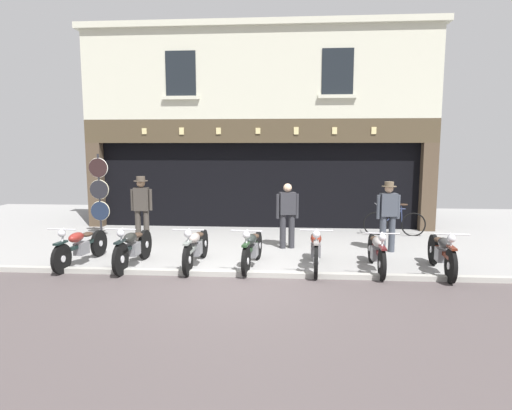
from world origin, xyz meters
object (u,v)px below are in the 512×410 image
salesman_right (388,213)px  tyre_sign_pole (99,190)px  shopkeeper_center (287,213)px  motorcycle_center_right (316,248)px  advert_board_far (365,177)px  motorcycle_center_left (196,246)px  salesman_left (142,205)px  motorcycle_far_left (81,246)px  leaning_bicycle (395,223)px  motorcycle_center (252,248)px  motorcycle_left (133,247)px  motorcycle_far_right (442,252)px  advert_board_near (334,176)px  motorcycle_right (377,251)px

salesman_right → tyre_sign_pole: (-7.59, 1.29, 0.36)m
shopkeeper_center → salesman_right: bearing=162.7°
motorcycle_center_right → advert_board_far: size_ratio=1.96×
motorcycle_center_right → motorcycle_center_left: bearing=2.7°
salesman_left → advert_board_far: advert_board_far is taller
motorcycle_far_left → leaning_bicycle: 8.22m
leaning_bicycle → salesman_left: bearing=102.9°
salesman_left → motorcycle_center_right: bearing=145.4°
motorcycle_far_left → shopkeeper_center: (4.35, 1.87, 0.47)m
motorcycle_center → salesman_left: (-3.12, 2.34, 0.55)m
motorcycle_left → salesman_right: (5.56, 1.75, 0.50)m
motorcycle_far_left → motorcycle_far_right: bearing=-174.9°
motorcycle_far_right → salesman_right: size_ratio=1.16×
motorcycle_center_left → tyre_sign_pole: bearing=-39.9°
shopkeeper_center → advert_board_near: 3.26m
motorcycle_center_left → advert_board_far: 6.40m
motorcycle_far_right → leaning_bicycle: (-0.05, 3.73, -0.06)m
motorcycle_center_left → advert_board_far: bearing=-131.2°
tyre_sign_pole → advert_board_near: size_ratio=2.09×
motorcycle_far_left → advert_board_near: advert_board_near is taller
motorcycle_center → advert_board_far: size_ratio=1.88×
salesman_left → salesman_right: (6.21, -0.75, -0.03)m
motorcycle_center_left → salesman_right: size_ratio=1.24×
motorcycle_center → motorcycle_right: (2.52, -0.06, -0.00)m
motorcycle_center_left → tyre_sign_pole: (-3.32, 2.88, 0.87)m
motorcycle_right → shopkeeper_center: size_ratio=1.20×
motorcycle_far_right → tyre_sign_pole: tyre_sign_pole is taller
motorcycle_center_right → salesman_right: 2.44m
motorcycle_far_left → advert_board_far: size_ratio=1.93×
motorcycle_far_right → advert_board_near: bearing=-66.9°
motorcycle_far_right → salesman_left: bearing=-15.7°
motorcycle_center_left → motorcycle_center_right: bearing=-179.1°
motorcycle_right → salesman_right: (0.56, 1.65, 0.52)m
salesman_right → tyre_sign_pole: bearing=-16.7°
motorcycle_left → tyre_sign_pole: bearing=-54.0°
motorcycle_far_left → shopkeeper_center: shopkeeper_center is taller
motorcycle_center_right → salesman_left: bearing=-24.9°
motorcycle_far_left → salesman_left: size_ratio=1.17×
motorcycle_center_left → motorcycle_far_right: size_ratio=1.07×
tyre_sign_pole → motorcycle_center_left: bearing=-41.0°
advert_board_near → leaning_bicycle: advert_board_near is taller
motorcycle_left → motorcycle_center_right: 3.78m
motorcycle_center → tyre_sign_pole: bearing=-26.9°
motorcycle_far_left → salesman_left: 2.53m
motorcycle_center → shopkeeper_center: (0.71, 1.80, 0.47)m
motorcycle_center_right → motorcycle_far_right: (2.46, -0.15, -0.01)m
salesman_right → shopkeeper_center: bearing=-12.0°
motorcycle_center_left → motorcycle_far_left: bearing=2.9°
advert_board_near → shopkeeper_center: bearing=-116.1°
salesman_right → motorcycle_center: bearing=20.3°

